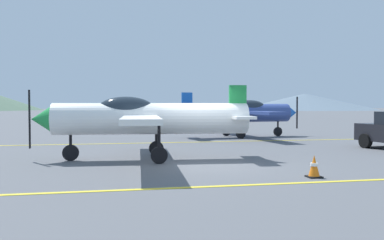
# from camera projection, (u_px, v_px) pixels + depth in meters

# --- Properties ---
(ground_plane) EXTENTS (400.00, 400.00, 0.00)m
(ground_plane) POSITION_uv_depth(u_px,v_px,m) (204.00, 164.00, 13.25)
(ground_plane) COLOR #54565B
(apron_line_near) EXTENTS (80.00, 0.16, 0.01)m
(apron_line_near) POSITION_uv_depth(u_px,v_px,m) (239.00, 185.00, 9.75)
(apron_line_near) COLOR yellow
(apron_line_near) RESTS_ON ground_plane
(apron_line_far) EXTENTS (80.00, 0.16, 0.01)m
(apron_line_far) POSITION_uv_depth(u_px,v_px,m) (169.00, 143.00, 20.83)
(apron_line_far) COLOR yellow
(apron_line_far) RESTS_ON ground_plane
(airplane_near) EXTENTS (7.57, 8.71, 2.61)m
(airplane_near) POSITION_uv_depth(u_px,v_px,m) (143.00, 118.00, 14.32)
(airplane_near) COLOR white
(airplane_near) RESTS_ON ground_plane
(airplane_mid) EXTENTS (7.59, 8.72, 2.61)m
(airplane_mid) POSITION_uv_depth(u_px,v_px,m) (241.00, 112.00, 24.46)
(airplane_mid) COLOR #33478C
(airplane_mid) RESTS_ON ground_plane
(traffic_cone_front) EXTENTS (0.36, 0.36, 0.59)m
(traffic_cone_front) POSITION_uv_depth(u_px,v_px,m) (314.00, 167.00, 10.84)
(traffic_cone_front) COLOR black
(traffic_cone_front) RESTS_ON ground_plane
(hill_centerleft) EXTENTS (52.09, 52.09, 6.07)m
(hill_centerleft) POSITION_uv_depth(u_px,v_px,m) (305.00, 102.00, 153.95)
(hill_centerleft) COLOR slate
(hill_centerleft) RESTS_ON ground_plane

